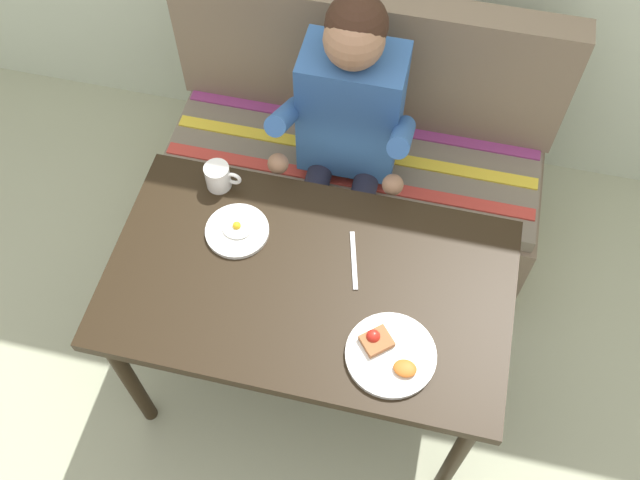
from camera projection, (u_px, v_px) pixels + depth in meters
The scene contains 8 objects.
ground_plane at pixel (311, 372), 2.70m from camera, with size 8.00×8.00×0.00m, color #A5A98A.
table at pixel (309, 293), 2.15m from camera, with size 1.20×0.70×0.73m.
couch at pixel (355, 164), 2.82m from camera, with size 1.44×0.56×1.00m.
person at pixel (347, 128), 2.38m from camera, with size 0.45×0.61×1.21m.
plate_breakfast at pixel (389, 353), 1.95m from camera, with size 0.25×0.25×0.05m.
plate_eggs at pixel (237, 230), 2.17m from camera, with size 0.20×0.20×0.04m.
coffee_mug at pixel (218, 176), 2.23m from camera, with size 0.12×0.08×0.09m.
knife at pixel (354, 260), 2.12m from camera, with size 0.01×0.20×0.01m, color silver.
Camera 1 is at (0.26, -0.97, 2.56)m, focal length 39.80 mm.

